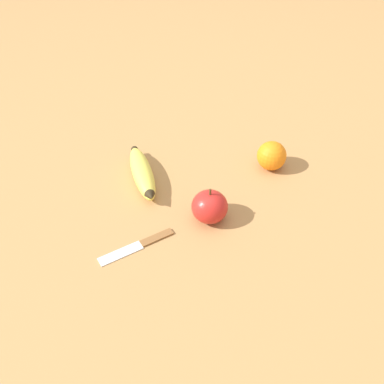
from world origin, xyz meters
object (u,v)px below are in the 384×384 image
at_px(banana, 142,173).
at_px(apple, 210,207).
at_px(paring_knife, 139,245).
at_px(orange, 272,156).

bearing_deg(banana, apple, 34.26).
xyz_separation_m(banana, apple, (0.19, 0.02, 0.01)).
relative_size(apple, paring_knife, 0.51).
height_order(banana, apple, apple).
bearing_deg(paring_knife, orange, -80.65).
distance_m(orange, apple, 0.22).
relative_size(orange, apple, 0.85).
xyz_separation_m(banana, orange, (0.17, 0.24, 0.01)).
relative_size(banana, paring_knife, 1.20).
bearing_deg(apple, banana, -174.24).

